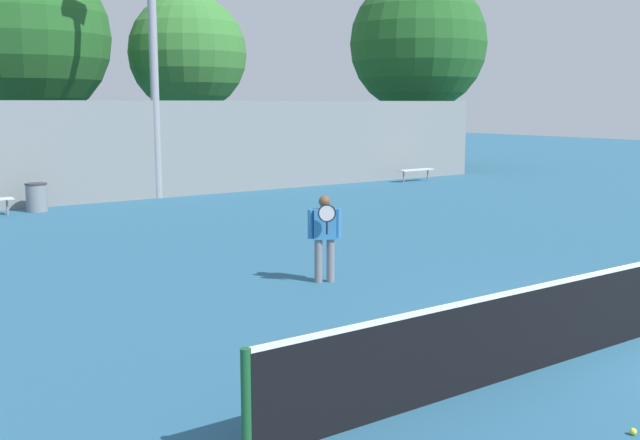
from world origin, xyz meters
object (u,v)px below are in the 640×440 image
(tennis_net, at_px, (638,300))
(tree_green_tall, at_px, (23,36))
(trash_bin, at_px, (37,197))
(bench_courtside_far, at_px, (416,171))
(tennis_player, at_px, (325,233))
(light_pole_near_left, at_px, (152,17))
(tree_green_broad, at_px, (188,54))
(tree_dark_dense, at_px, (418,44))
(tennis_ball, at_px, (633,432))

(tennis_net, bearing_deg, tree_green_tall, 93.72)
(trash_bin, bearing_deg, bench_courtside_far, -0.87)
(tennis_net, distance_m, trash_bin, 17.17)
(tennis_player, height_order, light_pole_near_left, light_pole_near_left)
(light_pole_near_left, bearing_deg, tree_green_broad, 55.50)
(light_pole_near_left, xyz_separation_m, tree_dark_dense, (14.88, 3.57, 0.04))
(tennis_player, bearing_deg, tree_dark_dense, 70.62)
(tennis_ball, xyz_separation_m, tree_green_broad, (7.75, 25.35, 5.10))
(tennis_net, bearing_deg, light_pole_near_left, 87.07)
(tennis_player, height_order, tree_dark_dense, tree_dark_dense)
(bench_courtside_far, distance_m, tree_green_broad, 10.65)
(tennis_ball, distance_m, tree_green_broad, 27.00)
(tennis_net, relative_size, bench_courtside_far, 7.42)
(tennis_net, bearing_deg, tree_dark_dense, 53.46)
(tree_green_broad, bearing_deg, tree_green_tall, 178.78)
(tennis_net, distance_m, light_pole_near_left, 18.54)
(tennis_net, xyz_separation_m, tree_green_broad, (4.99, 23.68, 4.60))
(tennis_player, relative_size, light_pole_near_left, 0.15)
(bench_courtside_far, relative_size, tree_dark_dense, 0.18)
(tennis_net, bearing_deg, trash_bin, 100.84)
(tennis_net, distance_m, tree_green_broad, 24.64)
(tennis_player, distance_m, trash_bin, 11.99)
(tree_green_tall, bearing_deg, tree_green_broad, -1.22)
(tennis_net, height_order, bench_courtside_far, tennis_net)
(light_pole_near_left, height_order, trash_bin, light_pole_near_left)
(light_pole_near_left, relative_size, tree_dark_dense, 1.13)
(tennis_player, bearing_deg, trash_bin, 125.48)
(bench_courtside_far, relative_size, light_pole_near_left, 0.16)
(trash_bin, xyz_separation_m, tree_green_tall, (1.68, 6.96, 5.11))
(tennis_player, bearing_deg, tennis_net, -45.56)
(tennis_net, height_order, tree_dark_dense, tree_dark_dense)
(tree_green_broad, bearing_deg, bench_courtside_far, -47.41)
(tennis_player, height_order, bench_courtside_far, tennis_player)
(bench_courtside_far, bearing_deg, light_pole_near_left, 174.05)
(tennis_net, xyz_separation_m, tree_green_tall, (-1.55, 23.82, 5.00))
(bench_courtside_far, bearing_deg, tennis_player, -138.17)
(tree_green_tall, xyz_separation_m, tree_green_broad, (6.54, -0.14, -0.40))
(tree_green_tall, height_order, tree_green_broad, tree_green_tall)
(tennis_player, distance_m, tennis_ball, 6.84)
(tree_green_broad, height_order, tree_dark_dense, tree_dark_dense)
(tennis_net, height_order, trash_bin, tennis_net)
(trash_bin, bearing_deg, light_pole_near_left, 11.97)
(tree_green_broad, bearing_deg, tennis_player, -109.26)
(tennis_ball, xyz_separation_m, tree_dark_dense, (18.55, 22.98, 5.85))
(tennis_ball, bearing_deg, tree_green_broad, 72.99)
(tree_green_tall, distance_m, tree_dark_dense, 17.52)
(tree_green_broad, relative_size, tree_dark_dense, 0.83)
(tree_green_tall, height_order, tree_dark_dense, tree_dark_dense)
(light_pole_near_left, distance_m, trash_bin, 6.88)
(tennis_player, relative_size, tree_green_broad, 0.20)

